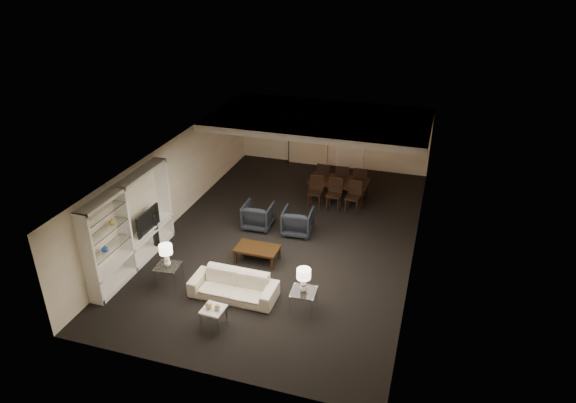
# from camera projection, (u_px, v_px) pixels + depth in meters

# --- Properties ---
(floor) EXTENTS (11.00, 11.00, 0.00)m
(floor) POSITION_uv_depth(u_px,v_px,m) (288.00, 236.00, 14.65)
(floor) COLOR black
(floor) RESTS_ON ground
(ceiling) EXTENTS (7.00, 11.00, 0.02)m
(ceiling) POSITION_uv_depth(u_px,v_px,m) (288.00, 154.00, 13.53)
(ceiling) COLOR silver
(ceiling) RESTS_ON ground
(wall_back) EXTENTS (7.00, 0.02, 2.50)m
(wall_back) POSITION_uv_depth(u_px,v_px,m) (333.00, 134.00, 18.78)
(wall_back) COLOR beige
(wall_back) RESTS_ON ground
(wall_front) EXTENTS (7.00, 0.02, 2.50)m
(wall_front) POSITION_uv_depth(u_px,v_px,m) (199.00, 323.00, 9.40)
(wall_front) COLOR beige
(wall_front) RESTS_ON ground
(wall_left) EXTENTS (0.02, 11.00, 2.50)m
(wall_left) POSITION_uv_depth(u_px,v_px,m) (174.00, 181.00, 15.02)
(wall_left) COLOR beige
(wall_left) RESTS_ON ground
(wall_right) EXTENTS (0.02, 11.00, 2.50)m
(wall_right) POSITION_uv_depth(u_px,v_px,m) (418.00, 214.00, 13.16)
(wall_right) COLOR beige
(wall_right) RESTS_ON ground
(ceiling_soffit) EXTENTS (7.00, 4.00, 0.20)m
(ceiling_soffit) POSITION_uv_depth(u_px,v_px,m) (320.00, 119.00, 16.56)
(ceiling_soffit) COLOR silver
(ceiling_soffit) RESTS_ON ceiling
(curtains) EXTENTS (1.50, 0.12, 2.40)m
(curtains) POSITION_uv_depth(u_px,v_px,m) (308.00, 133.00, 18.98)
(curtains) COLOR beige
(curtains) RESTS_ON wall_back
(door) EXTENTS (0.90, 0.05, 2.10)m
(door) POSITION_uv_depth(u_px,v_px,m) (351.00, 141.00, 18.66)
(door) COLOR silver
(door) RESTS_ON wall_back
(painting) EXTENTS (0.95, 0.04, 0.65)m
(painting) POSITION_uv_depth(u_px,v_px,m) (391.00, 132.00, 18.06)
(painting) COLOR #142D38
(painting) RESTS_ON wall_back
(media_unit) EXTENTS (0.38, 3.40, 2.35)m
(media_unit) POSITION_uv_depth(u_px,v_px,m) (130.00, 226.00, 12.78)
(media_unit) COLOR white
(media_unit) RESTS_ON wall_left
(pendant_light) EXTENTS (0.52, 0.52, 0.24)m
(pendant_light) POSITION_uv_depth(u_px,v_px,m) (329.00, 134.00, 16.70)
(pendant_light) COLOR #D8591E
(pendant_light) RESTS_ON ceiling_soffit
(sofa) EXTENTS (2.05, 0.82, 0.60)m
(sofa) POSITION_uv_depth(u_px,v_px,m) (233.00, 286.00, 12.00)
(sofa) COLOR beige
(sofa) RESTS_ON floor
(coffee_table) EXTENTS (1.13, 0.67, 0.40)m
(coffee_table) POSITION_uv_depth(u_px,v_px,m) (257.00, 254.00, 13.41)
(coffee_table) COLOR black
(coffee_table) RESTS_ON floor
(armchair_left) EXTENTS (0.84, 0.86, 0.76)m
(armchair_left) POSITION_uv_depth(u_px,v_px,m) (258.00, 216.00, 14.94)
(armchair_left) COLOR black
(armchair_left) RESTS_ON floor
(armchair_right) EXTENTS (0.87, 0.89, 0.76)m
(armchair_right) POSITION_uv_depth(u_px,v_px,m) (298.00, 222.00, 14.62)
(armchair_right) COLOR black
(armchair_right) RESTS_ON floor
(side_table_left) EXTENTS (0.62, 0.62, 0.52)m
(side_table_left) POSITION_uv_depth(u_px,v_px,m) (169.00, 275.00, 12.47)
(side_table_left) COLOR silver
(side_table_left) RESTS_ON floor
(side_table_right) EXTENTS (0.59, 0.59, 0.52)m
(side_table_right) POSITION_uv_depth(u_px,v_px,m) (303.00, 301.00, 11.57)
(side_table_right) COLOR white
(side_table_right) RESTS_ON floor
(table_lamp_left) EXTENTS (0.36, 0.36, 0.58)m
(table_lamp_left) POSITION_uv_depth(u_px,v_px,m) (166.00, 256.00, 12.22)
(table_lamp_left) COLOR #F0ECCA
(table_lamp_left) RESTS_ON side_table_left
(table_lamp_right) EXTENTS (0.34, 0.34, 0.58)m
(table_lamp_right) POSITION_uv_depth(u_px,v_px,m) (304.00, 280.00, 11.32)
(table_lamp_right) COLOR #F6E6D0
(table_lamp_right) RESTS_ON side_table_right
(marble_table) EXTENTS (0.50, 0.50, 0.47)m
(marble_table) POSITION_uv_depth(u_px,v_px,m) (214.00, 317.00, 11.09)
(marble_table) COLOR white
(marble_table) RESTS_ON floor
(gold_gourd_a) EXTENTS (0.15, 0.15, 0.15)m
(gold_gourd_a) POSITION_uv_depth(u_px,v_px,m) (209.00, 305.00, 10.98)
(gold_gourd_a) COLOR #DEC075
(gold_gourd_a) RESTS_ON marble_table
(gold_gourd_b) EXTENTS (0.13, 0.13, 0.13)m
(gold_gourd_b) POSITION_uv_depth(u_px,v_px,m) (217.00, 307.00, 10.93)
(gold_gourd_b) COLOR tan
(gold_gourd_b) RESTS_ON marble_table
(television) EXTENTS (1.01, 0.13, 0.58)m
(television) POSITION_uv_depth(u_px,v_px,m) (145.00, 220.00, 13.33)
(television) COLOR black
(television) RESTS_ON media_unit
(vase_blue) EXTENTS (0.17, 0.17, 0.18)m
(vase_blue) POSITION_uv_depth(u_px,v_px,m) (105.00, 248.00, 11.88)
(vase_blue) COLOR #254DA3
(vase_blue) RESTS_ON media_unit
(vase_amber) EXTENTS (0.16, 0.16, 0.17)m
(vase_amber) POSITION_uv_depth(u_px,v_px,m) (112.00, 221.00, 12.01)
(vase_amber) COLOR gold
(vase_amber) RESTS_ON media_unit
(floor_speaker) EXTENTS (0.16, 0.16, 1.10)m
(floor_speaker) POSITION_uv_depth(u_px,v_px,m) (155.00, 231.00, 13.78)
(floor_speaker) COLOR black
(floor_speaker) RESTS_ON floor
(dining_table) EXTENTS (1.92, 1.11, 0.66)m
(dining_table) POSITION_uv_depth(u_px,v_px,m) (338.00, 190.00, 16.58)
(dining_table) COLOR black
(dining_table) RESTS_ON floor
(chair_nl) EXTENTS (0.46, 0.46, 0.99)m
(chair_nl) POSITION_uv_depth(u_px,v_px,m) (315.00, 192.00, 16.11)
(chair_nl) COLOR black
(chair_nl) RESTS_ON floor
(chair_nm) EXTENTS (0.46, 0.46, 0.99)m
(chair_nm) POSITION_uv_depth(u_px,v_px,m) (334.00, 194.00, 15.96)
(chair_nm) COLOR black
(chair_nm) RESTS_ON floor
(chair_nr) EXTENTS (0.50, 0.50, 0.99)m
(chair_nr) POSITION_uv_depth(u_px,v_px,m) (353.00, 197.00, 15.80)
(chair_nr) COLOR black
(chair_nr) RESTS_ON floor
(chair_fl) EXTENTS (0.50, 0.50, 0.99)m
(chair_fl) POSITION_uv_depth(u_px,v_px,m) (325.00, 176.00, 17.22)
(chair_fl) COLOR black
(chair_fl) RESTS_ON floor
(chair_fm) EXTENTS (0.50, 0.50, 0.99)m
(chair_fm) POSITION_uv_depth(u_px,v_px,m) (343.00, 178.00, 17.07)
(chair_fm) COLOR black
(chair_fm) RESTS_ON floor
(chair_fr) EXTENTS (0.47, 0.47, 0.99)m
(chair_fr) POSITION_uv_depth(u_px,v_px,m) (360.00, 180.00, 16.91)
(chair_fr) COLOR black
(chair_fr) RESTS_ON floor
(floor_lamp) EXTENTS (0.24, 0.24, 1.42)m
(floor_lamp) POSITION_uv_depth(u_px,v_px,m) (289.00, 148.00, 19.01)
(floor_lamp) COLOR black
(floor_lamp) RESTS_ON floor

